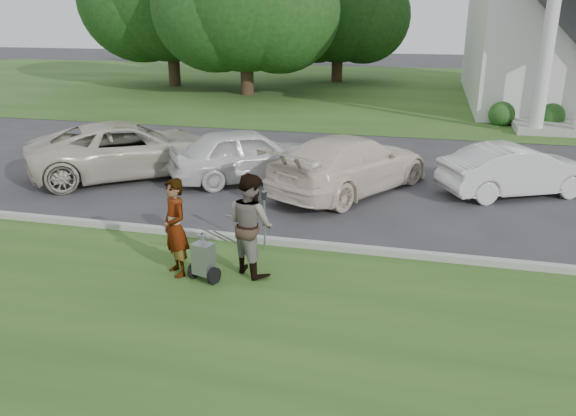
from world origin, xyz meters
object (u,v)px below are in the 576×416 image
at_px(striping_cart, 204,259).
at_px(parking_meter_near, 264,213).
at_px(person_right, 251,225).
at_px(car_d, 518,170).
at_px(car_b, 247,154).
at_px(person_left, 175,228).
at_px(car_a, 129,149).
at_px(tree_left, 245,3).
at_px(car_c, 350,164).
at_px(tree_back, 338,10).

distance_m(striping_cart, parking_meter_near, 1.78).
xyz_separation_m(person_right, car_d, (5.36, 6.23, -0.28)).
xyz_separation_m(striping_cart, parking_meter_near, (0.65, 1.62, 0.37)).
bearing_deg(car_b, person_right, 163.63).
bearing_deg(striping_cart, parking_meter_near, 85.54).
relative_size(parking_meter_near, car_d, 0.31).
bearing_deg(car_b, parking_meter_near, 166.83).
height_order(striping_cart, person_left, person_left).
height_order(car_a, car_b, car_a).
distance_m(person_left, car_d, 9.40).
xyz_separation_m(person_right, parking_meter_near, (-0.06, 1.08, -0.16)).
distance_m(striping_cart, person_right, 1.04).
relative_size(car_b, car_d, 1.10).
bearing_deg(tree_left, car_a, -83.48).
relative_size(striping_cart, car_c, 0.22).
xyz_separation_m(striping_cart, car_a, (-4.79, 6.03, 0.37)).
distance_m(person_left, car_c, 6.34).
xyz_separation_m(striping_cart, car_d, (6.07, 6.77, 0.24)).
distance_m(person_right, car_c, 5.59).
bearing_deg(car_b, person_left, 151.07).
bearing_deg(person_right, car_c, -64.81).
distance_m(tree_left, car_c, 19.80).
height_order(tree_back, car_d, tree_back).
relative_size(tree_left, striping_cart, 9.43).
distance_m(person_left, car_a, 7.24).
distance_m(tree_back, car_a, 25.71).
xyz_separation_m(tree_left, car_a, (1.98, -17.32, -4.32)).
distance_m(parking_meter_near, car_c, 4.54).
bearing_deg(person_right, tree_back, -47.56).
bearing_deg(car_d, car_a, 67.93).
distance_m(striping_cart, car_d, 9.10).
xyz_separation_m(parking_meter_near, car_d, (5.42, 5.15, -0.13)).
bearing_deg(car_c, striping_cart, 103.04).
xyz_separation_m(person_left, car_a, (-4.20, 5.89, -0.12)).
relative_size(tree_left, parking_meter_near, 8.47).
xyz_separation_m(tree_back, striping_cart, (2.76, -31.35, -4.31)).
height_order(tree_back, parking_meter_near, tree_back).
bearing_deg(striping_cart, car_d, 65.68).
relative_size(tree_left, person_right, 5.61).
relative_size(person_right, car_a, 0.33).
xyz_separation_m(tree_back, car_a, (-2.02, -25.32, -3.94)).
distance_m(tree_back, person_right, 31.24).
xyz_separation_m(tree_back, car_b, (1.53, -24.99, -3.97)).
relative_size(tree_left, car_d, 2.63).
bearing_deg(tree_left, parking_meter_near, -71.15).
height_order(person_left, parking_meter_near, person_left).
bearing_deg(person_left, person_right, 59.53).
height_order(car_a, car_d, car_a).
xyz_separation_m(person_right, car_b, (-1.95, 5.82, -0.19)).
xyz_separation_m(tree_left, person_left, (6.18, -23.21, -4.20)).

